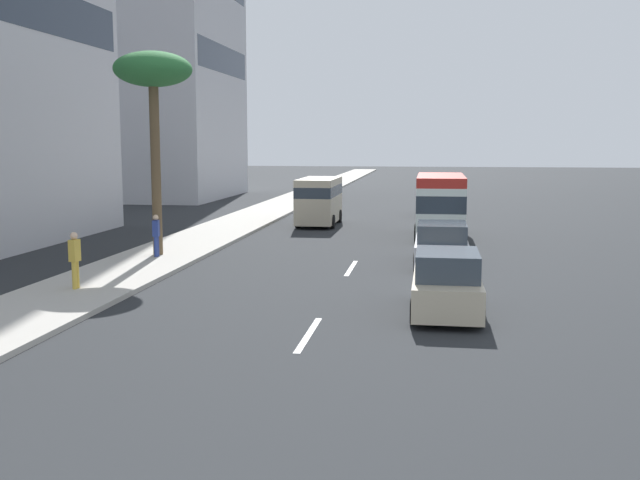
# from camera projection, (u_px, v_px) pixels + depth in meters

# --- Properties ---
(ground_plane) EXTENTS (198.00, 198.00, 0.00)m
(ground_plane) POSITION_uv_depth(u_px,v_px,m) (373.00, 234.00, 36.26)
(ground_plane) COLOR #26282B
(sidewalk_right) EXTENTS (162.00, 3.45, 0.15)m
(sidewalk_right) POSITION_uv_depth(u_px,v_px,m) (223.00, 230.00, 37.37)
(sidewalk_right) COLOR #B2ADA3
(sidewalk_right) RESTS_ON ground_plane
(lane_stripe_mid) EXTENTS (3.20, 0.16, 0.01)m
(lane_stripe_mid) POSITION_uv_depth(u_px,v_px,m) (309.00, 334.00, 17.35)
(lane_stripe_mid) COLOR silver
(lane_stripe_mid) RESTS_ON ground_plane
(lane_stripe_far) EXTENTS (3.20, 0.16, 0.01)m
(lane_stripe_far) POSITION_uv_depth(u_px,v_px,m) (351.00, 268.00, 26.44)
(lane_stripe_far) COLOR silver
(lane_stripe_far) RESTS_ON ground_plane
(minibus_lead) EXTENTS (6.40, 2.29, 2.94)m
(minibus_lead) POSITION_uv_depth(u_px,v_px,m) (440.00, 204.00, 34.63)
(minibus_lead) COLOR silver
(minibus_lead) RESTS_ON ground_plane
(car_second) EXTENTS (4.41, 1.94, 1.59)m
(car_second) POSITION_uv_depth(u_px,v_px,m) (441.00, 245.00, 26.88)
(car_second) COLOR silver
(car_second) RESTS_ON ground_plane
(van_third) EXTENTS (4.91, 2.05, 2.54)m
(van_third) POSITION_uv_depth(u_px,v_px,m) (319.00, 198.00, 39.91)
(van_third) COLOR beige
(van_third) RESTS_ON ground_plane
(car_fourth) EXTENTS (4.08, 1.81, 1.69)m
(car_fourth) POSITION_uv_depth(u_px,v_px,m) (447.00, 284.00, 19.32)
(car_fourth) COLOR beige
(car_fourth) RESTS_ON ground_plane
(car_fifth) EXTENTS (4.58, 1.94, 1.62)m
(car_fifth) POSITION_uv_depth(u_px,v_px,m) (434.00, 203.00, 45.10)
(car_fifth) COLOR white
(car_fifth) RESTS_ON ground_plane
(pedestrian_near_lamp) EXTENTS (0.35, 0.26, 1.70)m
(pedestrian_near_lamp) POSITION_uv_depth(u_px,v_px,m) (75.00, 258.00, 21.92)
(pedestrian_near_lamp) COLOR gold
(pedestrian_near_lamp) RESTS_ON sidewalk_right
(pedestrian_by_tree) EXTENTS (0.35, 0.26, 1.60)m
(pedestrian_by_tree) POSITION_uv_depth(u_px,v_px,m) (156.00, 234.00, 28.06)
(pedestrian_by_tree) COLOR navy
(pedestrian_by_tree) RESTS_ON sidewalk_right
(palm_tree) EXTENTS (2.94, 2.94, 7.71)m
(palm_tree) POSITION_uv_depth(u_px,v_px,m) (153.00, 76.00, 27.82)
(palm_tree) COLOR brown
(palm_tree) RESTS_ON sidewalk_right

